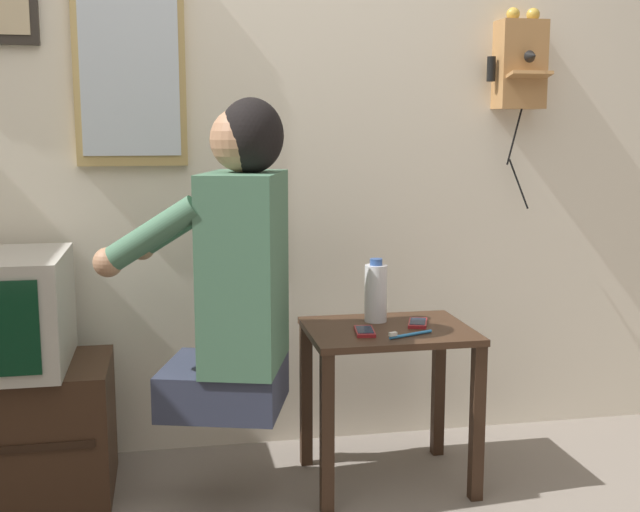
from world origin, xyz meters
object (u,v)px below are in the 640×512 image
(wall_phone_antique, at_px, (520,64))
(cell_phone_spare, at_px, (418,323))
(person, at_px, (236,268))
(cell_phone_held, at_px, (365,331))
(wall_mirror, at_px, (129,61))
(toothbrush, at_px, (408,334))
(water_bottle, at_px, (376,292))

(wall_phone_antique, xyz_separation_m, cell_phone_spare, (-0.48, -0.34, -0.88))
(person, height_order, cell_phone_held, person)
(wall_mirror, relative_size, toothbrush, 4.50)
(wall_phone_antique, xyz_separation_m, cell_phone_held, (-0.69, -0.41, -0.88))
(cell_phone_held, distance_m, water_bottle, 0.19)
(cell_phone_spare, xyz_separation_m, water_bottle, (-0.13, 0.07, 0.09))
(cell_phone_spare, height_order, water_bottle, water_bottle)
(wall_mirror, height_order, water_bottle, wall_mirror)
(wall_mirror, bearing_deg, person, -57.28)
(wall_mirror, relative_size, cell_phone_spare, 5.23)
(cell_phone_held, bearing_deg, water_bottle, 71.21)
(wall_phone_antique, distance_m, wall_mirror, 1.41)
(cell_phone_held, distance_m, cell_phone_spare, 0.22)
(wall_phone_antique, relative_size, water_bottle, 3.41)
(person, xyz_separation_m, water_bottle, (0.49, 0.18, -0.13))
(wall_mirror, height_order, toothbrush, wall_mirror)
(person, bearing_deg, cell_phone_held, -68.55)
(wall_phone_antique, relative_size, wall_mirror, 1.03)
(person, xyz_separation_m, cell_phone_spare, (0.62, 0.11, -0.23))
(cell_phone_held, relative_size, cell_phone_spare, 0.96)
(wall_phone_antique, bearing_deg, wall_mirror, 178.33)
(person, bearing_deg, water_bottle, -52.80)
(cell_phone_spare, xyz_separation_m, toothbrush, (-0.08, -0.14, 0.00))
(person, distance_m, water_bottle, 0.54)
(cell_phone_held, height_order, cell_phone_spare, same)
(wall_phone_antique, bearing_deg, water_bottle, -156.85)
(wall_mirror, bearing_deg, wall_phone_antique, -1.67)
(cell_phone_held, height_order, water_bottle, water_bottle)
(water_bottle, bearing_deg, toothbrush, -77.66)
(cell_phone_held, bearing_deg, toothbrush, -20.90)
(wall_phone_antique, xyz_separation_m, wall_mirror, (-1.41, 0.04, -0.01))
(wall_phone_antique, xyz_separation_m, toothbrush, (-0.56, -0.48, -0.88))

